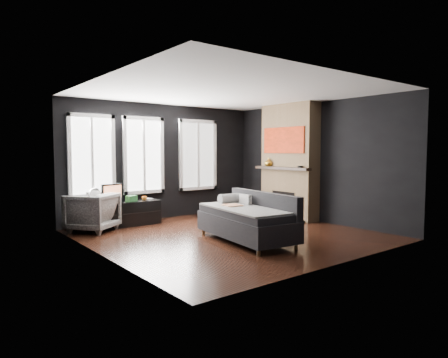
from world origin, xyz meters
TOP-DOWN VIEW (x-y plane):
  - floor at (0.00, 0.00)m, footprint 5.00×5.00m
  - ceiling at (0.00, 0.00)m, footprint 5.00×5.00m
  - wall_back at (0.00, 2.50)m, footprint 5.00×0.02m
  - wall_left at (-2.50, 0.00)m, footprint 0.02×5.00m
  - wall_right at (2.50, 0.00)m, footprint 0.02×5.00m
  - windows at (-0.45, 2.46)m, footprint 4.00×0.16m
  - fireplace at (2.30, 0.60)m, footprint 0.70×1.62m
  - sofa at (-0.11, -0.61)m, footprint 1.27×2.14m
  - stripe_pillow at (0.15, -0.28)m, footprint 0.12×0.33m
  - armchair at (-1.95, 1.95)m, footprint 1.12×1.11m
  - media_console at (-1.20, 2.10)m, footprint 1.52×0.48m
  - monitor at (-1.47, 2.09)m, footprint 0.52×0.23m
  - desk_fan at (-1.84, 2.09)m, footprint 0.25×0.25m
  - mug at (-0.76, 2.04)m, footprint 0.13×0.11m
  - book at (-0.68, 2.18)m, footprint 0.16×0.06m
  - storage_box at (-1.06, 2.06)m, footprint 0.26×0.21m
  - mantel_vase at (2.05, 1.05)m, footprint 0.25×0.25m
  - mantel_clock at (2.05, 0.05)m, footprint 0.13×0.13m

SIDE VIEW (x-z plane):
  - floor at x=0.00m, z-range 0.00..0.00m
  - media_console at x=-1.20m, z-range 0.00..0.52m
  - armchair at x=-1.95m, z-range 0.00..0.85m
  - sofa at x=-0.11m, z-range 0.00..0.87m
  - mug at x=-0.76m, z-range 0.52..0.64m
  - storage_box at x=-1.06m, z-range 0.52..0.64m
  - stripe_pillow at x=0.15m, z-range 0.46..0.79m
  - book at x=-0.68m, z-range 0.52..0.74m
  - desk_fan at x=-1.84m, z-range 0.52..0.86m
  - monitor at x=-1.47m, z-range 0.52..0.97m
  - mantel_clock at x=2.05m, z-range 1.23..1.27m
  - mantel_vase at x=2.05m, z-range 1.23..1.42m
  - wall_back at x=0.00m, z-range 0.00..2.70m
  - wall_left at x=-2.50m, z-range 0.00..2.70m
  - wall_right at x=2.50m, z-range 0.00..2.70m
  - fireplace at x=2.30m, z-range 0.00..2.70m
  - windows at x=-0.45m, z-range 1.50..3.26m
  - ceiling at x=0.00m, z-range 2.70..2.70m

